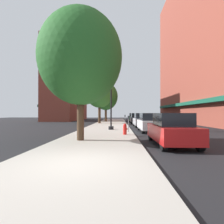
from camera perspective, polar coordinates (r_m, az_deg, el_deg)
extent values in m
plane|color=black|center=(23.77, 8.84, -4.35)|extent=(90.00, 90.00, 0.00)
cube|color=#A8A399|center=(24.64, -0.74, -4.08)|extent=(4.80, 50.00, 0.12)
cube|color=brown|center=(33.06, 28.65, 21.10)|extent=(6.00, 40.00, 27.46)
cube|color=#144C38|center=(29.48, 22.87, 2.47)|extent=(0.90, 34.00, 0.50)
cube|color=brown|center=(44.84, -13.83, 8.60)|extent=(6.00, 18.00, 17.27)
cube|color=#144C38|center=(45.36, -17.91, 1.48)|extent=(0.90, 15.30, 0.50)
cylinder|color=black|center=(17.00, -0.31, -5.04)|extent=(0.48, 0.48, 0.30)
cylinder|color=black|center=(17.00, -0.30, 4.24)|extent=(0.14, 0.14, 5.20)
sphere|color=silver|center=(17.44, -0.30, 13.39)|extent=(0.44, 0.44, 0.44)
cylinder|color=red|center=(13.08, 4.07, -5.73)|extent=(0.26, 0.26, 0.62)
sphere|color=red|center=(13.05, 4.07, -4.16)|extent=(0.24, 0.24, 0.24)
cylinder|color=red|center=(13.08, 4.69, -5.34)|extent=(0.12, 0.10, 0.10)
cylinder|color=slate|center=(14.79, 5.23, -4.28)|extent=(0.06, 0.06, 1.05)
cube|color=#33383D|center=(14.76, 5.23, -1.74)|extent=(0.14, 0.09, 0.26)
cylinder|color=slate|center=(23.63, 4.12, -2.81)|extent=(0.06, 0.06, 1.05)
cube|color=#33383D|center=(23.61, 4.12, -1.22)|extent=(0.14, 0.09, 0.26)
cylinder|color=#422D1E|center=(33.09, -1.97, -0.45)|extent=(0.40, 0.40, 2.97)
ellipsoid|color=#235B23|center=(33.23, -1.97, 4.94)|extent=(4.37, 4.37, 5.02)
cylinder|color=#422D1E|center=(27.69, -3.98, -0.18)|extent=(0.40, 0.40, 3.24)
ellipsoid|color=#2D6B28|center=(27.89, -3.98, 6.52)|extent=(4.35, 4.35, 5.00)
cylinder|color=#422D1E|center=(10.46, -9.89, -0.70)|extent=(0.40, 0.40, 2.94)
ellipsoid|color=#235B23|center=(10.94, -9.87, 16.58)|extent=(4.74, 4.74, 5.45)
cylinder|color=black|center=(11.40, 12.10, -7.08)|extent=(0.22, 0.64, 0.64)
cylinder|color=black|center=(11.77, 19.66, -6.85)|extent=(0.22, 0.64, 0.64)
cylinder|color=black|center=(8.30, 15.94, -9.60)|extent=(0.22, 0.64, 0.64)
cylinder|color=black|center=(8.79, 25.99, -9.06)|extent=(0.22, 0.64, 0.64)
cube|color=red|center=(9.99, 18.13, -6.17)|extent=(1.80, 4.30, 0.76)
cube|color=black|center=(9.79, 18.36, -2.18)|extent=(1.56, 2.20, 0.64)
cylinder|color=black|center=(17.99, 8.45, -4.61)|extent=(0.22, 0.64, 0.64)
cylinder|color=black|center=(18.23, 13.35, -4.55)|extent=(0.22, 0.64, 0.64)
cylinder|color=black|center=(14.83, 9.79, -5.52)|extent=(0.22, 0.64, 0.64)
cylinder|color=black|center=(15.11, 15.69, -5.42)|extent=(0.22, 0.64, 0.64)
cube|color=silver|center=(16.50, 11.75, -3.88)|extent=(1.80, 4.30, 0.76)
cube|color=black|center=(16.32, 11.84, -1.46)|extent=(1.56, 2.20, 0.64)
cylinder|color=black|center=(23.83, 6.93, -3.57)|extent=(0.22, 0.64, 0.64)
cylinder|color=black|center=(24.01, 10.65, -3.55)|extent=(0.22, 0.64, 0.64)
cylinder|color=black|center=(20.65, 7.65, -4.07)|extent=(0.22, 0.64, 0.64)
cylinder|color=black|center=(20.85, 11.93, -4.03)|extent=(0.22, 0.64, 0.64)
cube|color=#B2B2BA|center=(22.31, 9.26, -2.97)|extent=(1.80, 4.30, 0.76)
cube|color=black|center=(22.14, 9.31, -1.17)|extent=(1.56, 2.20, 0.64)
cylinder|color=black|center=(30.54, 5.90, -2.87)|extent=(0.22, 0.64, 0.64)
cylinder|color=black|center=(30.68, 8.81, -2.85)|extent=(0.22, 0.64, 0.64)
cylinder|color=black|center=(27.35, 6.32, -3.16)|extent=(0.22, 0.64, 0.64)
cylinder|color=black|center=(27.51, 9.57, -3.14)|extent=(0.22, 0.64, 0.64)
cube|color=black|center=(29.00, 7.64, -2.37)|extent=(1.80, 4.30, 0.76)
cube|color=black|center=(28.83, 7.66, -0.99)|extent=(1.56, 2.20, 0.64)
cylinder|color=black|center=(36.37, 5.31, -2.47)|extent=(0.22, 0.64, 0.64)
cylinder|color=black|center=(36.49, 7.76, -2.46)|extent=(0.22, 0.64, 0.64)
cylinder|color=black|center=(33.18, 5.61, -2.67)|extent=(0.22, 0.64, 0.64)
cylinder|color=black|center=(33.30, 8.29, -2.66)|extent=(0.22, 0.64, 0.64)
cube|color=#196638|center=(34.81, 6.74, -2.03)|extent=(1.80, 4.30, 0.76)
cube|color=black|center=(34.65, 6.76, -0.88)|extent=(1.56, 2.20, 0.64)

